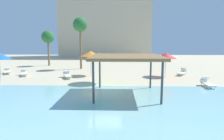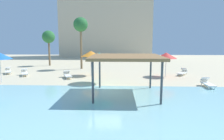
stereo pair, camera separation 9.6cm
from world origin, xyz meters
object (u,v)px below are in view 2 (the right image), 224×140
shade_pavilion (126,58)px  lounge_chair_4 (207,83)px  lounge_chair_2 (183,72)px  lounge_chair_1 (8,71)px  lounge_chair_3 (67,75)px  beach_umbrella_teal_2 (99,56)px  lounge_chair_5 (25,73)px  beach_umbrella_red_1 (166,55)px  beach_umbrella_orange_3 (91,54)px  palm_tree_1 (81,26)px  palm_tree_0 (49,38)px

shade_pavilion → lounge_chair_4: size_ratio=2.45×
shade_pavilion → lounge_chair_2: size_ratio=2.47×
lounge_chair_1 → lounge_chair_4: same height
lounge_chair_3 → lounge_chair_4: 12.97m
beach_umbrella_teal_2 → lounge_chair_4: beach_umbrella_teal_2 is taller
beach_umbrella_teal_2 → lounge_chair_2: (8.75, 4.49, -2.05)m
lounge_chair_1 → lounge_chair_5: bearing=34.1°
beach_umbrella_red_1 → lounge_chair_1: size_ratio=1.31×
beach_umbrella_teal_2 → beach_umbrella_orange_3: bearing=108.6°
lounge_chair_2 → palm_tree_1: size_ratio=0.28×
lounge_chair_2 → lounge_chair_4: size_ratio=0.99×
beach_umbrella_red_1 → lounge_chair_5: size_ratio=1.30×
lounge_chair_5 → palm_tree_0: 9.80m
shade_pavilion → palm_tree_1: palm_tree_1 is taller
lounge_chair_1 → lounge_chair_3: bearing=42.3°
lounge_chair_4 → palm_tree_1: 16.90m
beach_umbrella_red_1 → lounge_chair_1: bearing=176.1°
beach_umbrella_teal_2 → lounge_chair_3: (-3.53, 2.36, -2.05)m
beach_umbrella_red_1 → lounge_chair_2: (2.09, 0.96, -1.90)m
lounge_chair_3 → palm_tree_1: 8.59m
lounge_chair_1 → beach_umbrella_orange_3: bearing=54.8°
beach_umbrella_orange_3 → palm_tree_0: 11.69m
lounge_chair_4 → lounge_chair_1: bearing=-104.1°
lounge_chair_1 → lounge_chair_2: bearing=59.1°
palm_tree_1 → lounge_chair_3: bearing=-91.3°
shade_pavilion → lounge_chair_4: shade_pavilion is taller
palm_tree_0 → palm_tree_1: (5.63, -3.43, 1.44)m
beach_umbrella_orange_3 → palm_tree_1: 6.48m
beach_umbrella_orange_3 → beach_umbrella_red_1: bearing=-2.6°
shade_pavilion → lounge_chair_2: shade_pavilion is taller
beach_umbrella_teal_2 → palm_tree_0: size_ratio=0.51×
lounge_chair_2 → palm_tree_1: bearing=-75.7°
beach_umbrella_teal_2 → beach_umbrella_red_1: bearing=27.9°
lounge_chair_5 → palm_tree_0: palm_tree_0 is taller
lounge_chair_2 → palm_tree_0: 19.88m
lounge_chair_4 → lounge_chair_2: bearing=-175.8°
beach_umbrella_teal_2 → lounge_chair_3: 4.72m
shade_pavilion → palm_tree_1: size_ratio=0.69×
lounge_chair_5 → palm_tree_1: 9.29m
lounge_chair_4 → palm_tree_1: palm_tree_1 is taller
beach_umbrella_red_1 → palm_tree_1: (-10.04, 5.52, 3.49)m
lounge_chair_1 → palm_tree_0: 8.93m
beach_umbrella_red_1 → lounge_chair_4: bearing=-64.2°
lounge_chair_3 → palm_tree_1: (0.15, 6.69, 5.39)m
lounge_chair_1 → lounge_chair_2: 19.87m
lounge_chair_2 → lounge_chair_3: bearing=-45.3°
beach_umbrella_orange_3 → lounge_chair_3: bearing=-145.4°
beach_umbrella_teal_2 → palm_tree_0: bearing=125.8°
lounge_chair_2 → lounge_chair_4: (0.18, -5.68, 0.00)m
beach_umbrella_teal_2 → lounge_chair_4: size_ratio=1.42×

